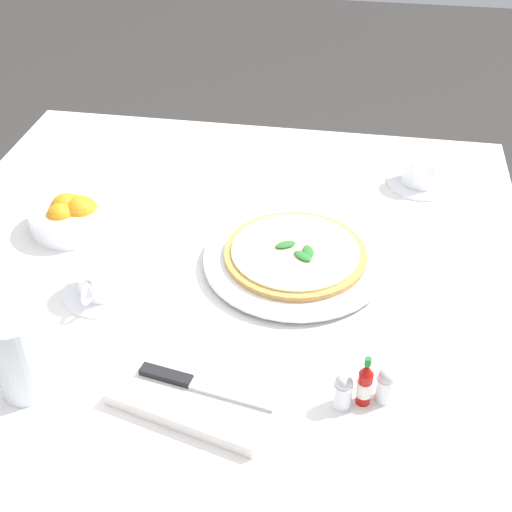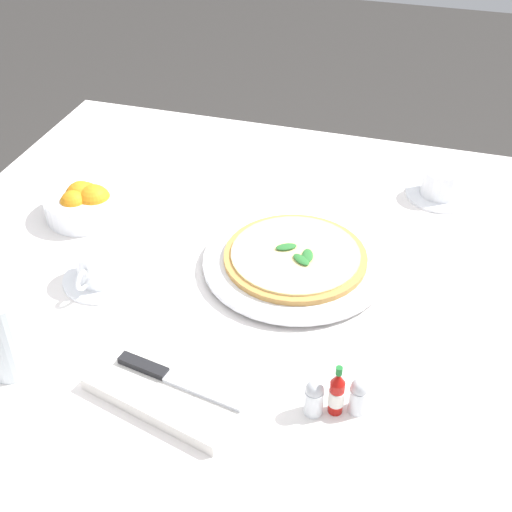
% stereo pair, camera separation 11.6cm
% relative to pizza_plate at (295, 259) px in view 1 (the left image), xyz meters
% --- Properties ---
extents(dining_table, '(1.06, 1.06, 0.75)m').
position_rel_pizza_plate_xyz_m(dining_table, '(-0.13, -0.03, -0.15)').
color(dining_table, white).
rests_on(dining_table, ground_plane).
extents(pizza_plate, '(0.31, 0.31, 0.02)m').
position_rel_pizza_plate_xyz_m(pizza_plate, '(0.00, 0.00, 0.00)').
color(pizza_plate, white).
rests_on(pizza_plate, dining_table).
extents(pizza, '(0.24, 0.24, 0.02)m').
position_rel_pizza_plate_xyz_m(pizza, '(0.00, -0.00, 0.01)').
color(pizza, '#C68E47').
rests_on(pizza, pizza_plate).
extents(coffee_cup_far_left, '(0.13, 0.13, 0.06)m').
position_rel_pizza_plate_xyz_m(coffee_cup_far_left, '(-0.30, -0.12, 0.02)').
color(coffee_cup_far_left, white).
rests_on(coffee_cup_far_left, dining_table).
extents(coffee_cup_near_right, '(0.13, 0.13, 0.06)m').
position_rel_pizza_plate_xyz_m(coffee_cup_near_right, '(0.22, 0.30, 0.02)').
color(coffee_cup_near_right, white).
rests_on(coffee_cup_near_right, dining_table).
extents(water_glass_left_edge, '(0.07, 0.07, 0.13)m').
position_rel_pizza_plate_xyz_m(water_glass_left_edge, '(-0.33, -0.34, 0.04)').
color(water_glass_left_edge, white).
rests_on(water_glass_left_edge, dining_table).
extents(napkin_folded, '(0.25, 0.18, 0.02)m').
position_rel_pizza_plate_xyz_m(napkin_folded, '(-0.09, -0.31, -0.00)').
color(napkin_folded, white).
rests_on(napkin_folded, dining_table).
extents(dinner_knife, '(0.20, 0.05, 0.01)m').
position_rel_pizza_plate_xyz_m(dinner_knife, '(-0.09, -0.31, 0.01)').
color(dinner_knife, silver).
rests_on(dinner_knife, napkin_folded).
extents(citrus_bowl, '(0.15, 0.15, 0.07)m').
position_rel_pizza_plate_xyz_m(citrus_bowl, '(-0.41, 0.04, 0.02)').
color(citrus_bowl, white).
rests_on(citrus_bowl, dining_table).
extents(hot_sauce_bottle, '(0.02, 0.02, 0.08)m').
position_rel_pizza_plate_xyz_m(hot_sauce_bottle, '(0.13, -0.29, 0.02)').
color(hot_sauce_bottle, '#B7140F').
rests_on(hot_sauce_bottle, dining_table).
extents(salt_shaker, '(0.03, 0.03, 0.06)m').
position_rel_pizza_plate_xyz_m(salt_shaker, '(0.15, -0.28, 0.01)').
color(salt_shaker, white).
rests_on(salt_shaker, dining_table).
extents(pepper_shaker, '(0.03, 0.03, 0.06)m').
position_rel_pizza_plate_xyz_m(pepper_shaker, '(0.10, -0.30, 0.01)').
color(pepper_shaker, white).
rests_on(pepper_shaker, dining_table).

